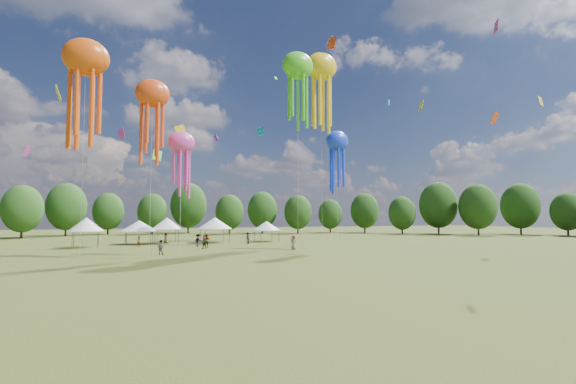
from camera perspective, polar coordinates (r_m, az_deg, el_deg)
name	(u,v)px	position (r m, az deg, el deg)	size (l,w,h in m)	color
ground	(512,322)	(19.33, 28.79, -15.66)	(300.00, 300.00, 0.00)	#384416
spectator_near	(161,248)	(48.06, -17.35, -7.40)	(0.81, 0.63, 1.67)	gray
spectators_far	(215,240)	(59.80, -10.21, -6.67)	(18.95, 22.23, 1.84)	gray
festival_tents	(180,224)	(68.24, -14.86, -4.40)	(33.00, 11.05, 4.19)	#47474C
show_kites	(258,91)	(59.06, -4.18, 13.91)	(40.71, 19.66, 32.37)	#EC4715
small_kites	(237,35)	(61.58, -7.07, 20.86)	(69.37, 68.85, 45.42)	#EC4715
treeline	(176,204)	(74.94, -15.35, -1.63)	(201.57, 95.24, 13.43)	#38281C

